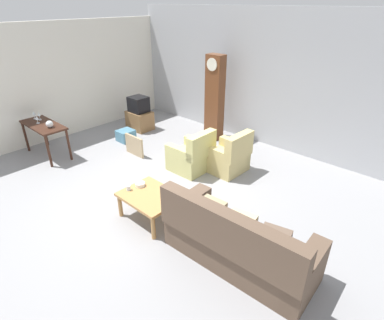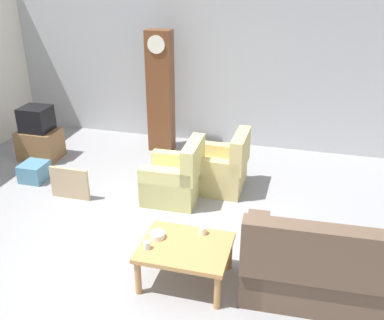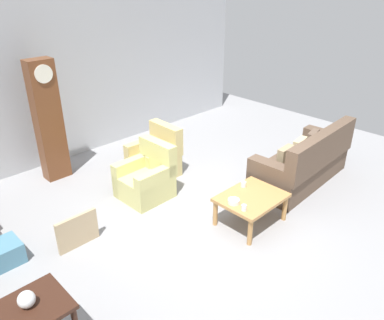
{
  "view_description": "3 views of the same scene",
  "coord_description": "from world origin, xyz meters",
  "px_view_note": "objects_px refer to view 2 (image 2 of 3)",
  "views": [
    {
      "loc": [
        3.7,
        -3.14,
        3.31
      ],
      "look_at": [
        0.43,
        0.42,
        0.8
      ],
      "focal_mm": 28.95,
      "sensor_mm": 36.0,
      "label": 1
    },
    {
      "loc": [
        1.37,
        -4.14,
        3.24
      ],
      "look_at": [
        0.14,
        0.5,
        1.01
      ],
      "focal_mm": 40.75,
      "sensor_mm": 36.0,
      "label": 2
    },
    {
      "loc": [
        -3.63,
        -3.26,
        3.42
      ],
      "look_at": [
        0.05,
        0.5,
        0.8
      ],
      "focal_mm": 35.56,
      "sensor_mm": 36.0,
      "label": 3
    }
  ],
  "objects_px": {
    "cup_white_porcelain": "(203,231)",
    "framed_picture_leaning": "(70,183)",
    "bowl_white_stacked": "(157,235)",
    "couch_floral": "(346,272)",
    "armchair_olive_near": "(175,180)",
    "grandfather_clock": "(161,92)",
    "storage_box_blue": "(34,172)",
    "tv_crt": "(36,119)",
    "tv_stand_cabinet": "(40,144)",
    "armchair_olive_far": "(222,170)",
    "coffee_table_wood": "(185,251)",
    "cup_blue_rimmed": "(147,245)"
  },
  "relations": [
    {
      "from": "tv_crt",
      "to": "bowl_white_stacked",
      "type": "height_order",
      "value": "tv_crt"
    },
    {
      "from": "cup_blue_rimmed",
      "to": "bowl_white_stacked",
      "type": "xyz_separation_m",
      "value": [
        0.04,
        0.22,
        -0.01
      ]
    },
    {
      "from": "couch_floral",
      "to": "storage_box_blue",
      "type": "distance_m",
      "value": 4.89
    },
    {
      "from": "grandfather_clock",
      "to": "storage_box_blue",
      "type": "height_order",
      "value": "grandfather_clock"
    },
    {
      "from": "framed_picture_leaning",
      "to": "couch_floral",
      "type": "bearing_deg",
      "value": -17.47
    },
    {
      "from": "coffee_table_wood",
      "to": "framed_picture_leaning",
      "type": "distance_m",
      "value": 2.51
    },
    {
      "from": "couch_floral",
      "to": "grandfather_clock",
      "type": "bearing_deg",
      "value": 133.08
    },
    {
      "from": "tv_stand_cabinet",
      "to": "tv_crt",
      "type": "relative_size",
      "value": 1.42
    },
    {
      "from": "armchair_olive_far",
      "to": "cup_white_porcelain",
      "type": "height_order",
      "value": "armchair_olive_far"
    },
    {
      "from": "grandfather_clock",
      "to": "tv_stand_cabinet",
      "type": "relative_size",
      "value": 3.17
    },
    {
      "from": "tv_stand_cabinet",
      "to": "framed_picture_leaning",
      "type": "height_order",
      "value": "tv_stand_cabinet"
    },
    {
      "from": "tv_stand_cabinet",
      "to": "armchair_olive_near",
      "type": "bearing_deg",
      "value": -15.81
    },
    {
      "from": "couch_floral",
      "to": "armchair_olive_near",
      "type": "relative_size",
      "value": 2.32
    },
    {
      "from": "grandfather_clock",
      "to": "tv_stand_cabinet",
      "type": "bearing_deg",
      "value": -154.42
    },
    {
      "from": "grandfather_clock",
      "to": "storage_box_blue",
      "type": "xyz_separation_m",
      "value": [
        -1.57,
        -1.71,
        -0.94
      ]
    },
    {
      "from": "armchair_olive_near",
      "to": "grandfather_clock",
      "type": "distance_m",
      "value": 2.02
    },
    {
      "from": "tv_crt",
      "to": "bowl_white_stacked",
      "type": "xyz_separation_m",
      "value": [
        3.01,
        -2.4,
        -0.24
      ]
    },
    {
      "from": "grandfather_clock",
      "to": "cup_white_porcelain",
      "type": "bearing_deg",
      "value": -63.94
    },
    {
      "from": "couch_floral",
      "to": "coffee_table_wood",
      "type": "bearing_deg",
      "value": -175.85
    },
    {
      "from": "armchair_olive_far",
      "to": "cup_white_porcelain",
      "type": "distance_m",
      "value": 1.94
    },
    {
      "from": "framed_picture_leaning",
      "to": "bowl_white_stacked",
      "type": "relative_size",
      "value": 3.57
    },
    {
      "from": "framed_picture_leaning",
      "to": "cup_white_porcelain",
      "type": "xyz_separation_m",
      "value": [
        2.26,
        -1.05,
        0.26
      ]
    },
    {
      "from": "tv_stand_cabinet",
      "to": "bowl_white_stacked",
      "type": "bearing_deg",
      "value": -38.58
    },
    {
      "from": "armchair_olive_near",
      "to": "tv_stand_cabinet",
      "type": "xyz_separation_m",
      "value": [
        -2.71,
        0.77,
        -0.04
      ]
    },
    {
      "from": "tv_stand_cabinet",
      "to": "framed_picture_leaning",
      "type": "xyz_separation_m",
      "value": [
        1.22,
        -1.15,
        -0.02
      ]
    },
    {
      "from": "framed_picture_leaning",
      "to": "bowl_white_stacked",
      "type": "bearing_deg",
      "value": -34.89
    },
    {
      "from": "armchair_olive_far",
      "to": "bowl_white_stacked",
      "type": "distance_m",
      "value": 2.15
    },
    {
      "from": "couch_floral",
      "to": "cup_white_porcelain",
      "type": "bearing_deg",
      "value": 174.78
    },
    {
      "from": "grandfather_clock",
      "to": "couch_floral",
      "type": "bearing_deg",
      "value": -46.92
    },
    {
      "from": "couch_floral",
      "to": "armchair_olive_near",
      "type": "xyz_separation_m",
      "value": [
        -2.29,
        1.57,
        -0.05
      ]
    },
    {
      "from": "cup_white_porcelain",
      "to": "tv_crt",
      "type": "bearing_deg",
      "value": 147.63
    },
    {
      "from": "coffee_table_wood",
      "to": "storage_box_blue",
      "type": "relative_size",
      "value": 2.37
    },
    {
      "from": "couch_floral",
      "to": "framed_picture_leaning",
      "type": "height_order",
      "value": "couch_floral"
    },
    {
      "from": "couch_floral",
      "to": "coffee_table_wood",
      "type": "distance_m",
      "value": 1.66
    },
    {
      "from": "grandfather_clock",
      "to": "tv_crt",
      "type": "relative_size",
      "value": 4.49
    },
    {
      "from": "cup_white_porcelain",
      "to": "storage_box_blue",
      "type": "bearing_deg",
      "value": 155.36
    },
    {
      "from": "cup_white_porcelain",
      "to": "framed_picture_leaning",
      "type": "bearing_deg",
      "value": 155.02
    },
    {
      "from": "couch_floral",
      "to": "armchair_olive_far",
      "type": "xyz_separation_m",
      "value": [
        -1.7,
        2.07,
        -0.05
      ]
    },
    {
      "from": "grandfather_clock",
      "to": "framed_picture_leaning",
      "type": "bearing_deg",
      "value": -109.24
    },
    {
      "from": "armchair_olive_far",
      "to": "tv_stand_cabinet",
      "type": "bearing_deg",
      "value": 175.22
    },
    {
      "from": "couch_floral",
      "to": "coffee_table_wood",
      "type": "relative_size",
      "value": 2.22
    },
    {
      "from": "cup_white_porcelain",
      "to": "bowl_white_stacked",
      "type": "height_order",
      "value": "cup_white_porcelain"
    },
    {
      "from": "framed_picture_leaning",
      "to": "cup_blue_rimmed",
      "type": "xyz_separation_m",
      "value": [
        1.75,
        -1.47,
        0.26
      ]
    },
    {
      "from": "tv_crt",
      "to": "storage_box_blue",
      "type": "relative_size",
      "value": 1.18
    },
    {
      "from": "couch_floral",
      "to": "bowl_white_stacked",
      "type": "bearing_deg",
      "value": -178.31
    },
    {
      "from": "grandfather_clock",
      "to": "storage_box_blue",
      "type": "distance_m",
      "value": 2.51
    },
    {
      "from": "couch_floral",
      "to": "bowl_white_stacked",
      "type": "xyz_separation_m",
      "value": [
        -1.99,
        -0.06,
        0.14
      ]
    },
    {
      "from": "coffee_table_wood",
      "to": "framed_picture_leaning",
      "type": "xyz_separation_m",
      "value": [
        -2.13,
        1.31,
        -0.15
      ]
    },
    {
      "from": "bowl_white_stacked",
      "to": "framed_picture_leaning",
      "type": "bearing_deg",
      "value": 145.11
    },
    {
      "from": "couch_floral",
      "to": "storage_box_blue",
      "type": "xyz_separation_m",
      "value": [
        -4.63,
        1.56,
        -0.21
      ]
    }
  ]
}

